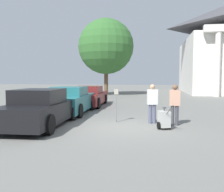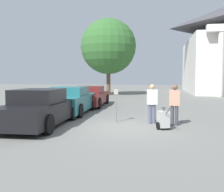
% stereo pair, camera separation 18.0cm
% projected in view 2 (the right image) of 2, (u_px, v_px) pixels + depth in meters
% --- Properties ---
extents(ground_plane, '(120.00, 120.00, 0.00)m').
position_uv_depth(ground_plane, '(120.00, 128.00, 9.62)').
color(ground_plane, slate).
extents(parked_car_black, '(2.16, 4.79, 1.48)m').
position_uv_depth(parked_car_black, '(41.00, 109.00, 9.93)').
color(parked_car_black, black).
rests_on(parked_car_black, ground_plane).
extents(parked_car_teal, '(2.08, 4.80, 1.45)m').
position_uv_depth(parked_car_teal, '(71.00, 101.00, 13.46)').
color(parked_car_teal, '#23666B').
rests_on(parked_car_teal, ground_plane).
extents(parked_car_maroon, '(2.24, 5.18, 1.36)m').
position_uv_depth(parked_car_maroon, '(90.00, 96.00, 17.14)').
color(parked_car_maroon, maroon).
rests_on(parked_car_maroon, ground_plane).
extents(parking_meter, '(0.18, 0.09, 1.43)m').
position_uv_depth(parking_meter, '(116.00, 99.00, 10.77)').
color(parking_meter, slate).
rests_on(parking_meter, ground_plane).
extents(person_worker, '(0.46, 0.32, 1.66)m').
position_uv_depth(person_worker, '(152.00, 101.00, 10.46)').
color(person_worker, '#515670').
rests_on(person_worker, ground_plane).
extents(person_supervisor, '(0.44, 0.26, 1.66)m').
position_uv_depth(person_supervisor, '(175.00, 102.00, 10.00)').
color(person_supervisor, '#3F3F47').
rests_on(person_supervisor, ground_plane).
extents(equipment_cart, '(0.56, 0.99, 1.00)m').
position_uv_depth(equipment_cart, '(163.00, 119.00, 9.29)').
color(equipment_cart, '#B2B2AD').
rests_on(equipment_cart, ground_plane).
extents(shade_tree, '(6.11, 6.11, 8.44)m').
position_uv_depth(shade_tree, '(108.00, 47.00, 27.60)').
color(shade_tree, brown).
rests_on(shade_tree, ground_plane).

